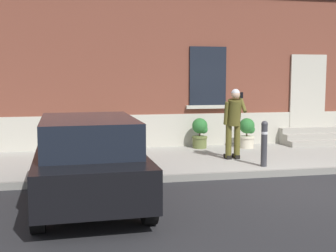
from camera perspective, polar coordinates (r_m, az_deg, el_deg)
ground_plane at (r=9.47m, az=17.69°, el=-7.33°), size 80.00×80.00×0.00m
sidewalk at (r=11.92m, az=11.07°, el=-3.98°), size 24.00×3.60×0.15m
curb_edge at (r=10.26m, az=15.12°, el=-5.77°), size 24.00×0.12×0.15m
building_facade at (r=14.13m, az=7.41°, el=12.56°), size 24.00×1.52×7.50m
entrance_stoop at (r=14.21m, az=17.90°, el=-1.43°), size 1.87×0.96×0.48m
hatchback_car_black at (r=7.87m, az=-10.16°, el=-4.04°), size 1.89×4.11×1.50m
bollard_near_person at (r=10.34m, az=12.20°, el=-2.00°), size 0.15×0.15×1.04m
person_on_phone at (r=11.04m, az=8.41°, el=0.87°), size 0.51×0.51×1.74m
planter_terracotta at (r=12.10m, az=-8.27°, el=-1.23°), size 0.44×0.44×0.86m
planter_olive at (r=12.74m, az=4.12°, el=-0.80°), size 0.44×0.44×0.86m
planter_cream at (r=12.90m, az=10.08°, el=-0.79°), size 0.44×0.44×0.86m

